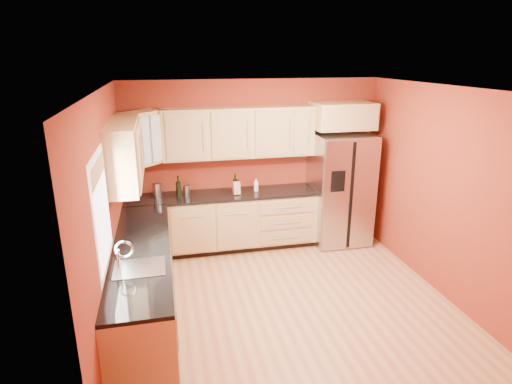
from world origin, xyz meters
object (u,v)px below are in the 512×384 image
wine_bottle_a (178,187)px  soap_dispenser (256,185)px  knife_block (236,188)px  refrigerator (340,189)px  canister_left (157,190)px

wine_bottle_a → soap_dispenser: wine_bottle_a is taller
knife_block → wine_bottle_a: bearing=175.4°
knife_block → soap_dispenser: 0.34m
refrigerator → canister_left: refrigerator is taller
refrigerator → soap_dispenser: size_ratio=8.99×
knife_block → refrigerator: bearing=-4.5°
canister_left → wine_bottle_a: size_ratio=0.64×
refrigerator → knife_block: bearing=179.9°
wine_bottle_a → soap_dispenser: (1.19, 0.09, -0.07)m
canister_left → soap_dispenser: bearing=-0.3°
refrigerator → canister_left: 2.86m
soap_dispenser → wine_bottle_a: bearing=-175.8°
refrigerator → knife_block: size_ratio=8.91×
refrigerator → soap_dispenser: refrigerator is taller
refrigerator → wine_bottle_a: size_ratio=5.22×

